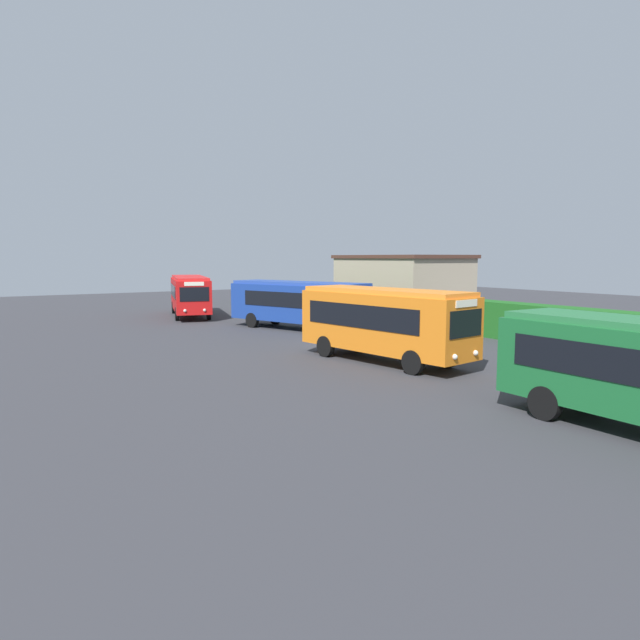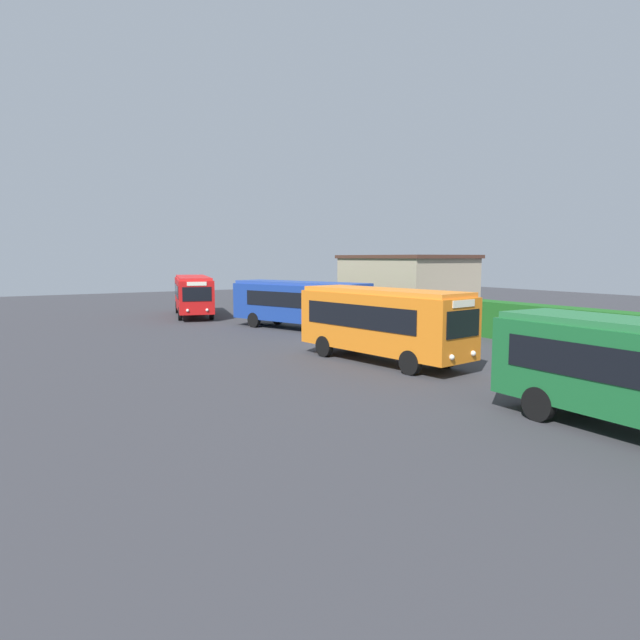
% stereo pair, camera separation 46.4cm
% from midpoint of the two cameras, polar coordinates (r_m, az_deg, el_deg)
% --- Properties ---
extents(ground_plane, '(105.39, 105.39, 0.00)m').
position_cam_midpoint_polar(ground_plane, '(29.30, 2.18, -2.77)').
color(ground_plane, '#38383D').
extents(bus_red, '(9.66, 4.87, 3.19)m').
position_cam_midpoint_polar(bus_red, '(45.53, -13.50, 2.67)').
color(bus_red, red).
rests_on(bus_red, ground_plane).
extents(bus_blue, '(10.40, 5.74, 3.12)m').
position_cam_midpoint_polar(bus_blue, '(36.16, -2.55, 1.86)').
color(bus_blue, navy).
rests_on(bus_blue, ground_plane).
extents(bus_orange, '(8.94, 3.67, 3.29)m').
position_cam_midpoint_polar(bus_orange, '(24.98, 6.06, -0.02)').
color(bus_orange, orange).
rests_on(bus_orange, ground_plane).
extents(person_left, '(0.51, 0.48, 1.73)m').
position_cam_midpoint_polar(person_left, '(39.83, 1.47, 0.99)').
color(person_left, maroon).
rests_on(person_left, ground_plane).
extents(person_center, '(0.41, 0.49, 1.70)m').
position_cam_midpoint_polar(person_center, '(38.19, 2.69, 0.73)').
color(person_center, olive).
rests_on(person_center, ground_plane).
extents(hedge_row, '(64.69, 1.51, 2.11)m').
position_cam_midpoint_polar(hedge_row, '(35.47, 15.10, 0.34)').
color(hedge_row, '#1D5F1E').
rests_on(hedge_row, ground_plane).
extents(depot_building, '(11.52, 7.41, 4.90)m').
position_cam_midpoint_polar(depot_building, '(50.06, 8.08, 3.82)').
color(depot_building, tan).
rests_on(depot_building, ground_plane).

